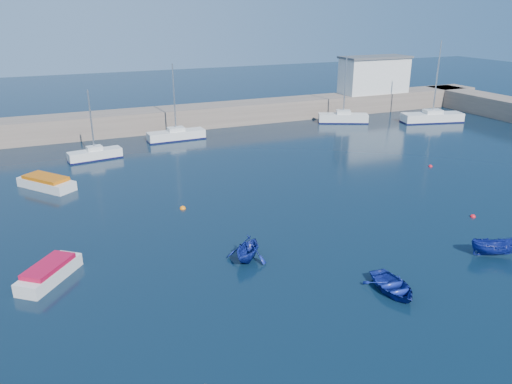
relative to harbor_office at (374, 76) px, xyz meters
name	(u,v)px	position (x,y,z in m)	size (l,w,h in m)	color
ground	(426,323)	(-30.00, -46.00, -5.10)	(220.00, 220.00, 0.00)	black
back_wall	(177,118)	(-30.00, 0.00, -3.80)	(96.00, 4.50, 2.60)	#76665A
harbor_office	(374,76)	(0.00, 0.00, 0.00)	(10.00, 4.00, 5.00)	silver
sailboat_5	(95,154)	(-41.33, -10.48, -4.54)	(5.40, 2.24, 7.02)	silver
sailboat_6	(176,135)	(-31.68, -5.90, -4.51)	(6.68, 2.09, 8.67)	silver
sailboat_7	(343,118)	(-8.72, -5.67, -4.44)	(6.64, 4.41, 8.65)	silver
sailboat_8	(432,117)	(2.45, -10.19, -4.43)	(8.47, 4.20, 10.58)	silver
motorboat_1	(49,272)	(-46.62, -34.25, -4.62)	(3.77, 4.20, 1.03)	silver
motorboat_2	(46,183)	(-46.18, -17.73, -4.59)	(4.68, 5.28, 1.08)	silver
dinghy_center	(393,286)	(-29.70, -43.01, -4.75)	(2.41, 3.37, 0.70)	navy
dinghy_left	(247,248)	(-35.48, -36.49, -4.33)	(2.53, 2.93, 1.54)	navy
dinghy_right	(495,248)	(-21.27, -42.12, -4.53)	(1.11, 2.96, 1.14)	navy
buoy_1	(473,217)	(-17.71, -36.98, -5.10)	(0.40, 0.40, 0.40)	red
buoy_3	(183,209)	(-36.84, -26.89, -5.10)	(0.47, 0.47, 0.47)	orange
buoy_4	(430,167)	(-11.85, -25.97, -5.10)	(0.38, 0.38, 0.38)	red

